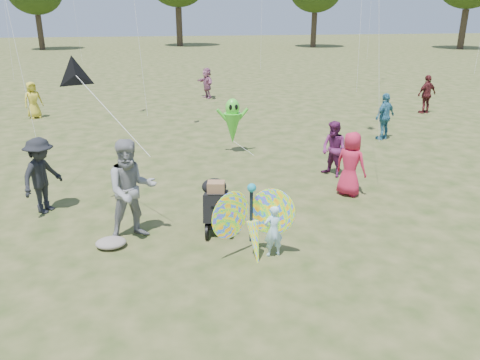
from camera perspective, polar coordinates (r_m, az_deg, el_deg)
name	(u,v)px	position (r m, az deg, el deg)	size (l,w,h in m)	color
ground	(266,265)	(8.50, 3.23, -10.33)	(160.00, 160.00, 0.00)	#51592B
child_girl	(273,231)	(8.60, 4.09, -6.19)	(0.37, 0.24, 1.01)	#ABD8F2
adult_man	(132,190)	(9.30, -13.08, -1.19)	(0.98, 0.77, 2.02)	gray
grey_bag	(111,243)	(9.38, -15.46, -7.39)	(0.58, 0.47, 0.18)	gray
crowd_a	(351,164)	(11.62, 13.34, 1.92)	(0.77, 0.50, 1.58)	#BD1E3E
crowd_b	(42,176)	(11.20, -23.01, 0.51)	(1.11, 0.64, 1.72)	black
crowd_c	(385,117)	(17.15, 17.23, 7.40)	(0.95, 0.40, 1.63)	teal
crowd_e	(334,149)	(12.89, 11.36, 3.70)	(0.74, 0.58, 1.52)	#682259
crowd_g	(33,100)	(21.61, -23.92, 8.90)	(0.74, 0.48, 1.52)	gold
crowd_h	(427,94)	(22.30, 21.80, 9.68)	(0.98, 0.41, 1.67)	#531B1F
crowd_j	(207,83)	(24.61, -4.07, 11.72)	(1.43, 0.46, 1.54)	#9E5A7C
jogging_stroller	(216,202)	(9.53, -2.98, -2.72)	(0.63, 1.10, 1.09)	black
butterfly_kite	(253,223)	(8.41, 1.56, -5.23)	(1.74, 0.75, 1.64)	#E84D24
delta_kite_rig	(76,76)	(10.50, -19.35, 11.91)	(1.88, 1.86, 1.80)	black
alien_kite	(233,123)	(14.73, -0.91, 6.97)	(1.12, 0.69, 1.74)	#4BD331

